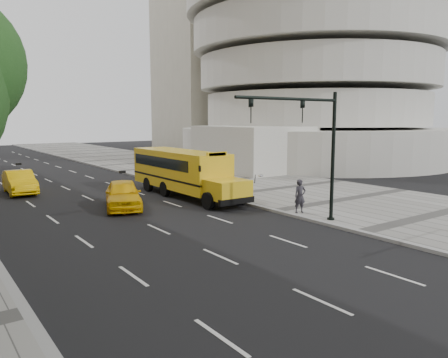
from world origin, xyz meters
TOP-DOWN VIEW (x-y plane):
  - ground at (0.00, 0.00)m, footprint 140.00×140.00m
  - sidewalk_museum at (12.00, 0.00)m, footprint 12.00×140.00m
  - curb_museum at (6.00, 0.00)m, footprint 0.30×140.00m
  - guggenheim at (29.37, 18.51)m, footprint 33.20×42.20m
  - school_bus at (4.50, 2.25)m, footprint 2.96×11.56m
  - taxi_near at (-0.42, 0.49)m, footprint 3.47×5.19m
  - taxi_far at (-4.22, 9.41)m, footprint 1.84×4.87m
  - pedestrian at (6.49, -6.76)m, footprint 0.75×0.60m
  - traffic_signal at (5.19, -8.81)m, footprint 6.18×0.36m

SIDE VIEW (x-z plane):
  - ground at x=0.00m, z-range 0.00..0.00m
  - sidewalk_museum at x=12.00m, z-range 0.00..0.15m
  - curb_museum at x=6.00m, z-range 0.00..0.15m
  - taxi_far at x=-4.22m, z-range 0.00..1.59m
  - taxi_near at x=-0.42m, z-range 0.00..1.64m
  - pedestrian at x=6.49m, z-range 0.15..1.94m
  - school_bus at x=4.50m, z-range 0.17..3.36m
  - traffic_signal at x=5.19m, z-range 0.89..7.29m
  - guggenheim at x=29.37m, z-range -3.92..31.08m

